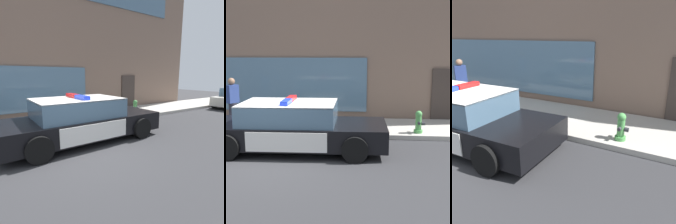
# 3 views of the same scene
# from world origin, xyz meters

# --- Properties ---
(ground) EXTENTS (48.00, 48.00, 0.00)m
(ground) POSITION_xyz_m (0.00, 0.00, 0.00)
(ground) COLOR #303033
(sidewalk) EXTENTS (48.00, 2.62, 0.15)m
(sidewalk) POSITION_xyz_m (0.00, 3.29, 0.07)
(sidewalk) COLOR #B2ADA3
(sidewalk) RESTS_ON ground
(police_cruiser) EXTENTS (5.07, 2.27, 1.49)m
(police_cruiser) POSITION_xyz_m (0.66, 0.66, 0.68)
(police_cruiser) COLOR black
(police_cruiser) RESTS_ON ground
(fire_hydrant) EXTENTS (0.34, 0.39, 0.73)m
(fire_hydrant) POSITION_xyz_m (4.36, 2.40, 0.50)
(fire_hydrant) COLOR #4C994C
(fire_hydrant) RESTS_ON sidewalk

